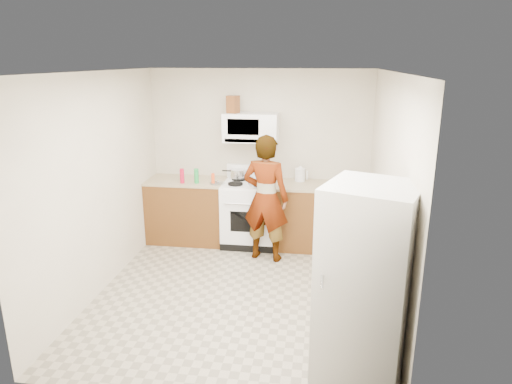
% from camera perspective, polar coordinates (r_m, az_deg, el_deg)
% --- Properties ---
extents(floor, '(3.60, 3.60, 0.00)m').
position_cam_1_polar(floor, '(5.47, -2.16, -12.37)').
color(floor, gray).
rests_on(floor, ground).
extents(back_wall, '(3.20, 0.02, 2.50)m').
position_cam_1_polar(back_wall, '(6.71, 0.45, 4.48)').
color(back_wall, beige).
rests_on(back_wall, floor).
extents(right_wall, '(0.02, 3.60, 2.50)m').
position_cam_1_polar(right_wall, '(4.97, 16.04, -0.42)').
color(right_wall, beige).
rests_on(right_wall, floor).
extents(cabinet_left, '(1.12, 0.62, 0.90)m').
position_cam_1_polar(cabinet_left, '(6.85, -8.56, -2.39)').
color(cabinet_left, brown).
rests_on(cabinet_left, floor).
extents(counter_left, '(1.14, 0.64, 0.03)m').
position_cam_1_polar(counter_left, '(6.72, -8.72, 1.39)').
color(counter_left, tan).
rests_on(counter_left, cabinet_left).
extents(cabinet_right, '(0.80, 0.62, 0.90)m').
position_cam_1_polar(cabinet_right, '(6.58, 5.97, -3.08)').
color(cabinet_right, brown).
rests_on(cabinet_right, floor).
extents(counter_right, '(0.82, 0.64, 0.03)m').
position_cam_1_polar(counter_right, '(6.44, 6.09, 0.84)').
color(counter_right, tan).
rests_on(counter_right, cabinet_right).
extents(gas_range, '(0.76, 0.65, 1.13)m').
position_cam_1_polar(gas_range, '(6.63, -0.78, -2.52)').
color(gas_range, white).
rests_on(gas_range, floor).
extents(microwave, '(0.76, 0.38, 0.40)m').
position_cam_1_polar(microwave, '(6.47, -0.64, 8.08)').
color(microwave, white).
rests_on(microwave, back_wall).
extents(person, '(0.69, 0.53, 1.71)m').
position_cam_1_polar(person, '(6.02, 1.23, -0.82)').
color(person, tan).
rests_on(person, floor).
extents(fridge, '(0.90, 0.90, 1.70)m').
position_cam_1_polar(fridge, '(3.91, 13.71, -11.21)').
color(fridge, white).
rests_on(fridge, floor).
extents(kettle, '(0.17, 0.17, 0.18)m').
position_cam_1_polar(kettle, '(6.58, 5.53, 2.15)').
color(kettle, silver).
rests_on(kettle, counter_right).
extents(jug, '(0.18, 0.18, 0.24)m').
position_cam_1_polar(jug, '(6.44, -2.89, 10.89)').
color(jug, brown).
rests_on(jug, microwave).
extents(saucepan, '(0.25, 0.25, 0.12)m').
position_cam_1_polar(saucepan, '(6.67, -2.27, 2.30)').
color(saucepan, silver).
rests_on(saucepan, gas_range).
extents(tray, '(0.29, 0.24, 0.05)m').
position_cam_1_polar(tray, '(6.39, 0.18, 1.16)').
color(tray, white).
rests_on(tray, gas_range).
extents(bottle_spray, '(0.07, 0.07, 0.21)m').
position_cam_1_polar(bottle_spray, '(6.52, -9.23, 1.99)').
color(bottle_spray, red).
rests_on(bottle_spray, counter_left).
extents(bottle_hot_sauce, '(0.05, 0.05, 0.15)m').
position_cam_1_polar(bottle_hot_sauce, '(6.45, -5.40, 1.70)').
color(bottle_hot_sauce, '#FF501C').
rests_on(bottle_hot_sauce, counter_left).
extents(bottle_green_cap, '(0.08, 0.08, 0.21)m').
position_cam_1_polar(bottle_green_cap, '(6.49, -7.46, 2.00)').
color(bottle_green_cap, '#1A913C').
rests_on(bottle_green_cap, counter_left).
extents(pot_lid, '(0.26, 0.26, 0.01)m').
position_cam_1_polar(pot_lid, '(6.45, -4.85, 1.11)').
color(pot_lid, white).
rests_on(pot_lid, counter_left).
extents(broom, '(0.16, 0.22, 1.16)m').
position_cam_1_polar(broom, '(5.91, 14.18, -4.35)').
color(broom, white).
rests_on(broom, floor).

